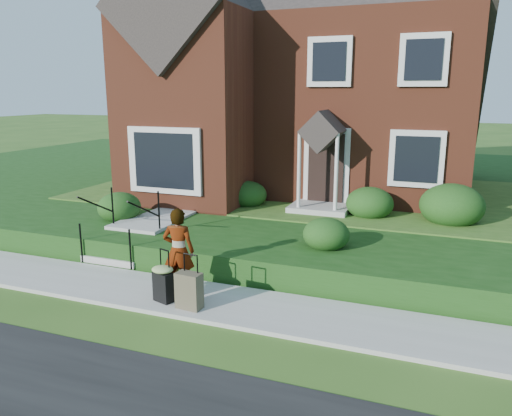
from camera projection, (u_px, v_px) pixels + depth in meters
The scene contains 10 objects.
ground at pixel (188, 300), 9.39m from camera, with size 120.00×120.00×0.00m, color #2D5119.
sidewalk at pixel (188, 298), 9.38m from camera, with size 60.00×1.60×0.08m, color #9E9B93.
terrace at pixel (433, 192), 17.85m from camera, with size 44.00×20.00×0.60m, color #163A10.
walkway at pixel (194, 203), 14.66m from camera, with size 1.20×6.00×0.06m, color #9E9B93.
main_house at pixel (313, 48), 17.00m from camera, with size 10.40×10.20×9.40m.
front_steps at pixel (132, 236), 11.83m from camera, with size 1.40×2.02×1.50m.
foundation_shrubs at pixel (279, 195), 13.53m from camera, with size 10.15×4.40×1.12m.
woman at pixel (179, 251), 9.37m from camera, with size 0.60×0.40×1.66m, color #999999.
suitcase_black at pixel (163, 282), 9.07m from camera, with size 0.49×0.44×0.98m.
suitcase_olive at pixel (189, 291), 8.79m from camera, with size 0.48×0.30×0.99m.
Camera 1 is at (4.31, -7.71, 3.85)m, focal length 35.00 mm.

